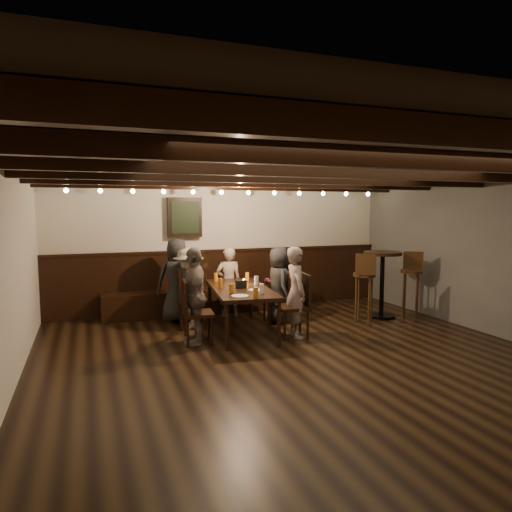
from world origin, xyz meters
name	(u,v)px	position (x,y,z in m)	size (l,w,h in m)	color
room	(231,260)	(-0.29, 2.21, 1.07)	(7.00, 7.00, 7.00)	black
dining_table	(240,291)	(-0.29, 1.74, 0.64)	(1.06, 1.95, 0.70)	black
chair_left_near	(191,309)	(-0.95, 2.28, 0.30)	(0.49, 0.49, 0.97)	black
chair_left_far	(197,324)	(-1.06, 1.38, 0.28)	(0.46, 0.46, 0.91)	black
chair_right_near	(277,307)	(0.48, 2.10, 0.27)	(0.45, 0.45, 0.88)	black
chair_right_far	(294,318)	(0.37, 1.21, 0.29)	(0.48, 0.48, 0.95)	black
person_bench_left	(177,280)	(-1.07, 2.74, 0.71)	(0.70, 0.45, 1.42)	black
person_bench_centre	(229,282)	(-0.16, 2.78, 0.62)	(0.45, 0.29, 1.23)	gray
person_bench_right	(280,283)	(0.72, 2.52, 0.60)	(0.58, 0.45, 1.19)	maroon
person_left_near	(189,288)	(-0.98, 2.28, 0.65)	(0.83, 0.48, 1.29)	#A29A89
person_left_far	(195,296)	(-1.09, 1.39, 0.69)	(0.81, 0.34, 1.38)	gray
person_right_near	(279,285)	(0.51, 2.10, 0.64)	(0.62, 0.41, 1.28)	#232326
person_right_far	(296,292)	(0.40, 1.20, 0.68)	(0.49, 0.32, 1.35)	gray
pint_a	(216,277)	(-0.48, 2.47, 0.77)	(0.07, 0.07, 0.14)	#BF7219
pint_b	(247,276)	(0.04, 2.36, 0.77)	(0.07, 0.07, 0.14)	#BF7219
pint_c	(220,283)	(-0.57, 1.88, 0.77)	(0.07, 0.07, 0.14)	#BF7219
pint_d	(256,280)	(0.03, 1.90, 0.77)	(0.07, 0.07, 0.14)	silver
pint_e	(232,289)	(-0.56, 1.32, 0.77)	(0.07, 0.07, 0.14)	#BF7219
pint_f	(262,289)	(-0.16, 1.17, 0.77)	(0.07, 0.07, 0.14)	silver
pint_g	(256,292)	(-0.34, 0.94, 0.77)	(0.07, 0.07, 0.14)	#BF7219
plate_near	(240,296)	(-0.52, 1.06, 0.71)	(0.24, 0.24, 0.01)	white
plate_far	(256,290)	(-0.15, 1.42, 0.71)	(0.24, 0.24, 0.01)	white
condiment_caddy	(241,284)	(-0.29, 1.69, 0.76)	(0.15, 0.10, 0.12)	black
candle	(244,283)	(-0.13, 2.02, 0.72)	(0.05, 0.05, 0.05)	beige
high_top_table	(382,274)	(2.35, 1.80, 0.76)	(0.65, 0.65, 1.16)	black
bar_stool_left	(364,297)	(1.85, 1.59, 0.44)	(0.42, 0.43, 1.18)	#342010
bar_stool_right	(411,292)	(2.85, 1.64, 0.44)	(0.42, 0.43, 1.18)	#342010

